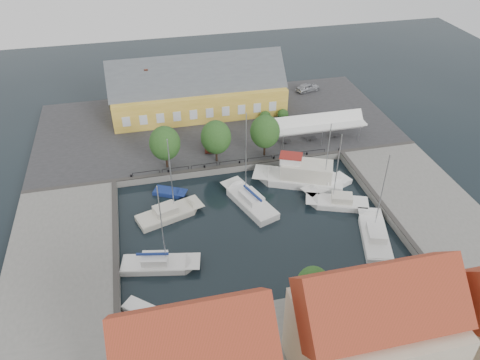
# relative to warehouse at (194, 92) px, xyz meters

# --- Properties ---
(ground) EXTENTS (140.00, 140.00, 0.00)m
(ground) POSITION_rel_warehouse_xyz_m (2.60, -28.36, -4.43)
(ground) COLOR black
(ground) RESTS_ON ground
(north_quay) EXTENTS (56.00, 26.00, 1.00)m
(north_quay) POSITION_rel_warehouse_xyz_m (2.60, -5.36, -3.93)
(north_quay) COLOR #2D2D30
(north_quay) RESTS_ON ground
(west_quay) EXTENTS (12.00, 24.00, 1.00)m
(west_quay) POSITION_rel_warehouse_xyz_m (-19.40, -30.36, -3.93)
(west_quay) COLOR slate
(west_quay) RESTS_ON ground
(east_quay) EXTENTS (12.00, 24.00, 1.00)m
(east_quay) POSITION_rel_warehouse_xyz_m (24.60, -30.36, -3.93)
(east_quay) COLOR slate
(east_quay) RESTS_ON ground
(quay_edge_fittings) EXTENTS (56.00, 24.72, 0.40)m
(quay_edge_fittings) POSITION_rel_warehouse_xyz_m (2.62, -23.61, -3.37)
(quay_edge_fittings) COLOR #383533
(quay_edge_fittings) RESTS_ON north_quay
(warehouse) EXTENTS (28.56, 14.00, 9.55)m
(warehouse) POSITION_rel_warehouse_xyz_m (0.00, 0.00, 0.00)
(warehouse) COLOR gold
(warehouse) RESTS_ON north_quay
(tent_canopy) EXTENTS (14.00, 4.00, 2.83)m
(tent_canopy) POSITION_rel_warehouse_xyz_m (16.60, -13.86, -0.74)
(tent_canopy) COLOR white
(tent_canopy) RESTS_ON north_quay
(quay_trees) EXTENTS (18.20, 4.20, 6.30)m
(quay_trees) POSITION_rel_warehouse_xyz_m (0.60, -16.36, 0.45)
(quay_trees) COLOR black
(quay_trees) RESTS_ON north_quay
(car_silver) EXTENTS (4.83, 3.01, 1.53)m
(car_silver) POSITION_rel_warehouse_xyz_m (21.17, 2.92, -2.66)
(car_silver) COLOR #AFB0B7
(car_silver) RESTS_ON north_quay
(car_red) EXTENTS (2.28, 4.42, 1.39)m
(car_red) POSITION_rel_warehouse_xyz_m (0.37, -12.51, -2.73)
(car_red) COLOR #511D12
(car_red) RESTS_ON north_quay
(center_sailboat) EXTENTS (5.95, 9.97, 13.21)m
(center_sailboat) POSITION_rel_warehouse_xyz_m (3.08, -25.82, -4.06)
(center_sailboat) COLOR white
(center_sailboat) RESTS_ON ground
(trawler) EXTENTS (12.47, 8.18, 5.00)m
(trawler) POSITION_rel_warehouse_xyz_m (11.06, -22.79, -3.41)
(trawler) COLOR white
(trawler) RESTS_ON ground
(east_boat_a) EXTENTS (7.64, 4.92, 10.55)m
(east_boat_a) POSITION_rel_warehouse_xyz_m (14.12, -24.66, -4.17)
(east_boat_a) COLOR white
(east_boat_a) RESTS_ON ground
(east_boat_b) EXTENTS (8.29, 5.19, 10.93)m
(east_boat_b) POSITION_rel_warehouse_xyz_m (14.07, -28.58, -4.17)
(east_boat_b) COLOR white
(east_boat_b) RESTS_ON ground
(east_boat_c) EXTENTS (5.46, 9.49, 11.62)m
(east_boat_c) POSITION_rel_warehouse_xyz_m (15.70, -35.38, -4.17)
(east_boat_c) COLOR white
(east_boat_c) RESTS_ON ground
(west_boat_b) EXTENTS (8.73, 5.29, 11.40)m
(west_boat_b) POSITION_rel_warehouse_xyz_m (-7.31, -25.87, -4.17)
(west_boat_b) COLOR beige
(west_boat_b) RESTS_ON ground
(west_boat_d) EXTENTS (8.88, 4.20, 11.49)m
(west_boat_d) POSITION_rel_warehouse_xyz_m (-9.25, -34.25, -4.16)
(west_boat_d) COLOR white
(west_boat_d) RESTS_ON ground
(launch_sw) EXTENTS (4.34, 4.04, 0.98)m
(launch_sw) POSITION_rel_warehouse_xyz_m (-11.30, -40.00, -4.34)
(launch_sw) COLOR white
(launch_sw) RESTS_ON ground
(launch_nw) EXTENTS (4.70, 3.54, 0.88)m
(launch_nw) POSITION_rel_warehouse_xyz_m (-6.69, -21.21, -4.34)
(launch_nw) COLOR navy
(launch_nw) RESTS_ON ground
(townhouses) EXTENTS (36.30, 8.50, 12.00)m
(townhouses) POSITION_rel_warehouse_xyz_m (4.52, -51.60, 1.40)
(townhouses) COLOR beige
(townhouses) RESTS_ON south_bank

